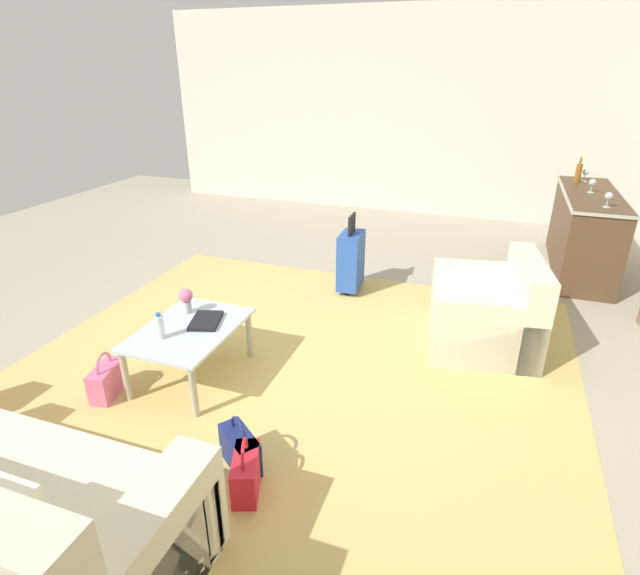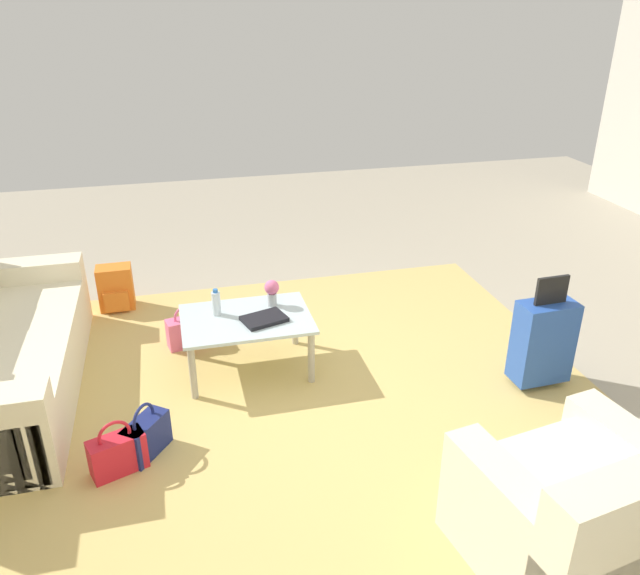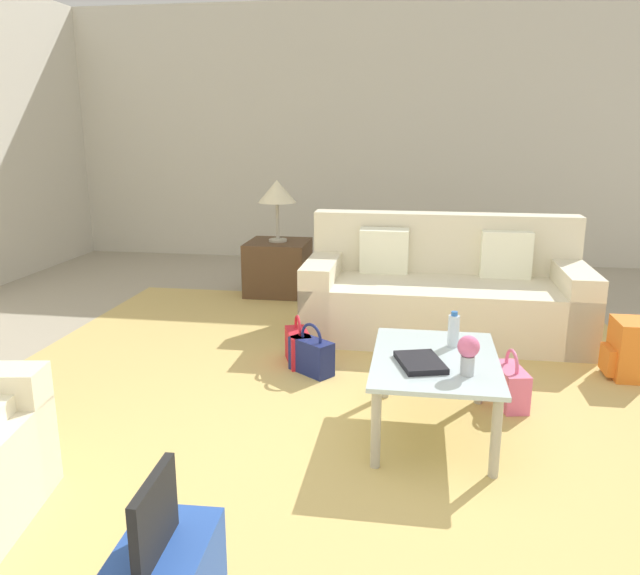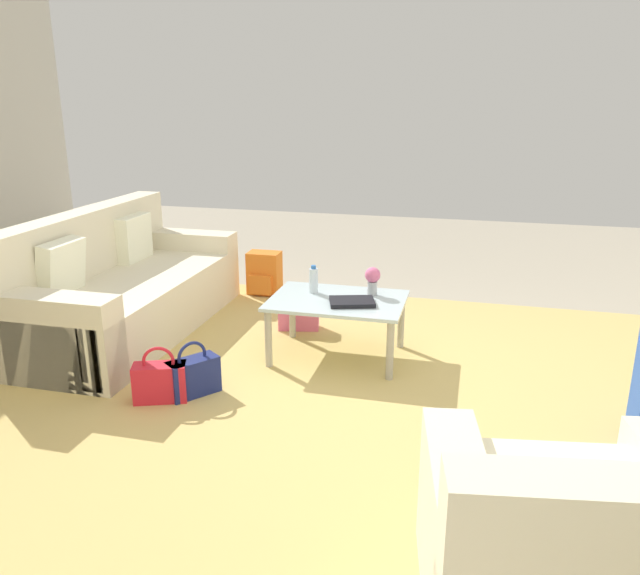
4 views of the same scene
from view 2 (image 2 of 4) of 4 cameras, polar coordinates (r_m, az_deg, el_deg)
name	(u,v)px [view 2 (image 2 of 4)]	position (r m, az deg, el deg)	size (l,w,h in m)	color
ground_plane	(316,399)	(4.43, -0.38, -10.13)	(12.00, 12.00, 0.00)	#A89E89
area_rug	(234,429)	(4.20, -7.90, -12.66)	(5.20, 4.40, 0.01)	tan
armchair	(583,519)	(3.42, 22.89, -18.93)	(1.10, 1.00, 0.80)	beige
coffee_table	(247,325)	(4.59, -6.73, -3.40)	(0.94, 0.67, 0.44)	silver
water_bottle	(216,303)	(4.60, -9.47, -1.40)	(0.06, 0.06, 0.20)	silver
coffee_table_book	(264,319)	(4.50, -5.13, -2.87)	(0.30, 0.21, 0.03)	black
flower_vase	(272,291)	(4.67, -4.43, -0.28)	(0.11, 0.11, 0.21)	#B2B7BC
suitcase_blue	(543,340)	(4.67, 19.72, -4.58)	(0.41, 0.24, 0.85)	#2851AD
handbag_navy	(146,436)	(4.04, -15.61, -12.94)	(0.30, 0.34, 0.36)	navy
handbag_pink	(188,331)	(5.10, -12.02, -3.92)	(0.34, 0.20, 0.36)	pink
handbag_red	(118,453)	(3.96, -18.02, -14.23)	(0.35, 0.24, 0.36)	red
backpack_orange	(116,289)	(5.84, -18.17, -0.11)	(0.30, 0.25, 0.40)	orange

